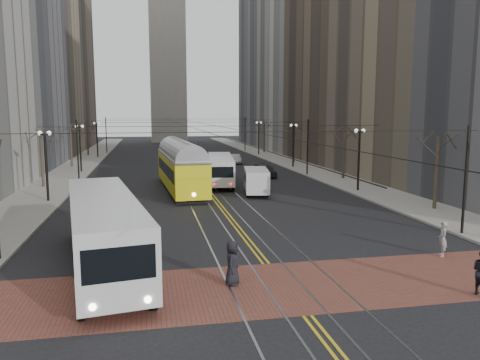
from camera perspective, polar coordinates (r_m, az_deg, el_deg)
name	(u,v)px	position (r m, az deg, el deg)	size (l,w,h in m)	color
ground	(261,258)	(24.08, 2.63, -9.47)	(260.00, 260.00, 0.00)	black
sidewalk_left	(79,166)	(68.33, -19.09, 1.62)	(5.00, 140.00, 0.15)	gray
sidewalk_right	(287,162)	(70.71, 5.77, 2.23)	(5.00, 140.00, 0.15)	gray
crosswalk_band	(284,286)	(20.43, 5.36, -12.76)	(25.00, 6.00, 0.01)	brown
streetcar_rails	(187,164)	(67.90, -6.45, 1.91)	(4.80, 130.00, 0.02)	gray
centre_lines	(187,164)	(67.90, -6.45, 1.92)	(0.42, 130.00, 0.01)	gold
building_left_midfar	(11,2)	(92.89, -26.11, 18.95)	(20.00, 20.00, 52.00)	gray
building_left_far	(50,53)	(110.85, -22.17, 14.12)	(16.00, 20.00, 40.00)	brown
building_right_mid	(353,49)	(75.62, 13.64, 15.28)	(16.00, 20.00, 34.00)	brown
building_right_midfar	(320,15)	(96.10, 9.71, 19.24)	(20.00, 20.00, 52.00)	#B2B0A7
building_right_far	(280,59)	(113.35, 4.95, 14.53)	(16.00, 20.00, 40.00)	slate
lamp_posts	(199,155)	(51.53, -4.99, 3.10)	(27.60, 57.20, 5.60)	black
street_trees	(194,150)	(57.97, -5.69, 3.65)	(31.68, 53.28, 5.60)	#382D23
trolley_wires	(194,142)	(57.49, -5.66, 4.58)	(25.96, 120.00, 6.60)	black
transit_bus	(104,233)	(23.07, -16.26, -6.17)	(2.85, 13.68, 3.42)	silver
streetcar	(181,171)	(44.77, -7.23, 1.08)	(2.90, 15.61, 3.68)	yellow
rear_bus	(220,170)	(48.44, -2.40, 1.20)	(2.41, 11.10, 2.89)	silver
cargo_van	(256,182)	(42.13, 2.00, -0.24)	(2.01, 5.22, 2.31)	silver
sedan_grey	(264,170)	(54.19, 2.89, 1.26)	(1.94, 4.83, 1.65)	#3C3D43
sedan_silver	(235,159)	(68.68, -0.58, 2.59)	(1.42, 4.06, 1.34)	#999BA0
pedestrian_a	(232,263)	(20.19, -0.94, -10.05)	(0.94, 0.61, 1.93)	black
pedestrian_b	(443,239)	(26.23, 23.48, -6.60)	(0.66, 0.43, 1.81)	gray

